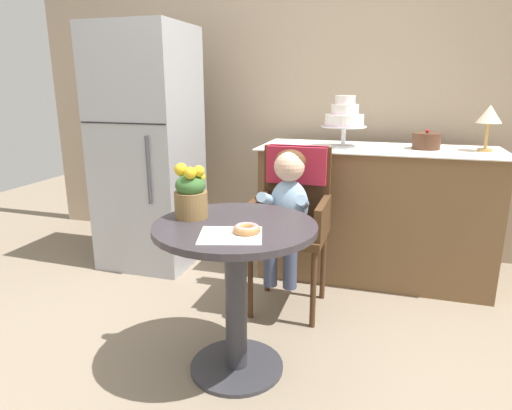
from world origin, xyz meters
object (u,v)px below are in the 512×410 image
donut_front (247,229)px  refrigerator (148,150)px  seated_child (288,201)px  cafe_table (236,269)px  flower_vase (191,193)px  round_layer_cake (426,141)px  tiered_cake_stand (344,117)px  wicker_chair (293,201)px  table_lamp (489,116)px

donut_front → refrigerator: 1.66m
seated_child → donut_front: bearing=-90.8°
cafe_table → seated_child: bearing=80.7°
flower_vase → refrigerator: (-0.83, 1.06, 0.02)m
donut_front → round_layer_cake: size_ratio=0.64×
tiered_cake_stand → refrigerator: bearing=-171.7°
donut_front → flower_vase: 0.36m
seated_child → donut_front: 0.71m
cafe_table → round_layer_cake: 1.64m
wicker_chair → flower_vase: (-0.32, -0.72, 0.19)m
wicker_chair → refrigerator: (-1.15, 0.35, 0.21)m
donut_front → flower_vase: flower_vase is taller
seated_child → refrigerator: size_ratio=0.43×
round_layer_cake → refrigerator: bearing=-172.9°
wicker_chair → seated_child: 0.16m
tiered_cake_stand → round_layer_cake: 0.55m
flower_vase → tiered_cake_stand: tiered_cake_stand is taller
table_lamp → tiered_cake_stand: bearing=-177.4°
round_layer_cake → donut_front: bearing=-117.6°
wicker_chair → flower_vase: flower_vase is taller
donut_front → round_layer_cake: (0.75, 1.44, 0.21)m
seated_child → tiered_cake_stand: bearing=72.8°
flower_vase → tiered_cake_stand: (0.54, 1.26, 0.26)m
tiered_cake_stand → table_lamp: size_ratio=1.18×
donut_front → table_lamp: size_ratio=0.39×
donut_front → seated_child: bearing=89.2°
flower_vase → refrigerator: size_ratio=0.15×
seated_child → tiered_cake_stand: tiered_cake_stand is taller
table_lamp → cafe_table: bearing=-131.6°
cafe_table → flower_vase: size_ratio=2.91×
wicker_chair → flower_vase: bearing=-111.2°
donut_front → tiered_cake_stand: (0.23, 1.41, 0.36)m
donut_front → refrigerator: bearing=133.3°
wicker_chair → donut_front: 0.87m
cafe_table → refrigerator: bearing=133.7°
round_layer_cake → seated_child: bearing=-135.3°
seated_child → round_layer_cake: round_layer_cake is taller
round_layer_cake → refrigerator: 1.91m
donut_front → round_layer_cake: bearing=62.4°
round_layer_cake → wicker_chair: bearing=-142.0°
donut_front → table_lamp: (1.10, 1.45, 0.38)m
seated_child → table_lamp: table_lamp is taller
cafe_table → refrigerator: size_ratio=0.42×
refrigerator → cafe_table: bearing=-46.3°
refrigerator → round_layer_cake: bearing=7.1°
wicker_chair → donut_front: wicker_chair is taller
cafe_table → tiered_cake_stand: 1.46m
seated_child → donut_front: (-0.01, -0.71, 0.06)m
donut_front → wicker_chair: bearing=89.4°
flower_vase → tiered_cake_stand: bearing=66.9°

